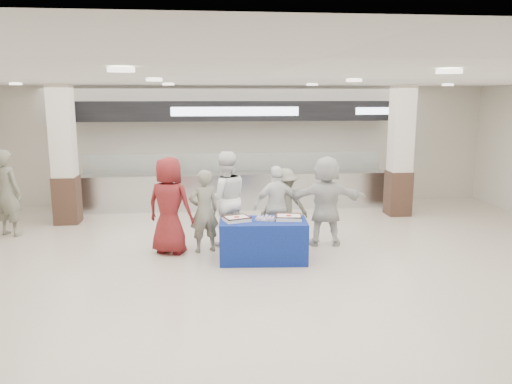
{
  "coord_description": "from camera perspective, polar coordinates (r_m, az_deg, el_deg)",
  "views": [
    {
      "loc": [
        -0.79,
        -7.57,
        2.95
      ],
      "look_at": [
        0.16,
        1.6,
        1.16
      ],
      "focal_mm": 35.0,
      "sensor_mm": 36.0,
      "label": 1
    }
  ],
  "objects": [
    {
      "name": "column_left",
      "position": [
        12.28,
        -21.08,
        3.63
      ],
      "size": [
        0.55,
        0.55,
        3.2
      ],
      "color": "#382219",
      "rests_on": "ground"
    },
    {
      "name": "chef_tall",
      "position": [
        9.85,
        -3.53,
        -0.78
      ],
      "size": [
        1.02,
        0.86,
        1.88
      ],
      "primitive_type": "imported",
      "rotation": [
        0.0,
        0.0,
        3.32
      ],
      "color": "white",
      "rests_on": "ground"
    },
    {
      "name": "display_table",
      "position": [
        9.02,
        0.85,
        -5.57
      ],
      "size": [
        1.6,
        0.9,
        0.75
      ],
      "primitive_type": "cube",
      "rotation": [
        0.0,
        0.0,
        -0.08
      ],
      "color": "navy",
      "rests_on": "ground"
    },
    {
      "name": "soldier_b",
      "position": [
        10.11,
        3.24,
        -1.56
      ],
      "size": [
        0.98,
        0.57,
        1.51
      ],
      "primitive_type": "imported",
      "rotation": [
        0.0,
        0.0,
        3.13
      ],
      "color": "slate",
      "rests_on": "ground"
    },
    {
      "name": "chef_short",
      "position": [
        9.88,
        2.41,
        -1.58
      ],
      "size": [
        0.98,
        0.53,
        1.59
      ],
      "primitive_type": "imported",
      "rotation": [
        0.0,
        0.0,
        3.3
      ],
      "color": "white",
      "rests_on": "ground"
    },
    {
      "name": "column_right",
      "position": [
        12.79,
        16.15,
        4.2
      ],
      "size": [
        0.55,
        0.55,
        3.2
      ],
      "color": "#382219",
      "rests_on": "ground"
    },
    {
      "name": "soldier_a",
      "position": [
        9.49,
        -5.97,
        -2.19
      ],
      "size": [
        0.67,
        0.54,
        1.59
      ],
      "primitive_type": "imported",
      "rotation": [
        0.0,
        0.0,
        3.46
      ],
      "color": "slate",
      "rests_on": "ground"
    },
    {
      "name": "civilian_white",
      "position": [
        9.96,
        7.98,
        -0.99
      ],
      "size": [
        1.71,
        0.68,
        1.8
      ],
      "primitive_type": "imported",
      "rotation": [
        0.0,
        0.0,
        3.05
      ],
      "color": "silver",
      "rests_on": "ground"
    },
    {
      "name": "sheet_cake_left",
      "position": [
        8.88,
        -2.21,
        -3.03
      ],
      "size": [
        0.52,
        0.46,
        0.09
      ],
      "color": "white",
      "rests_on": "display_table"
    },
    {
      "name": "ground",
      "position": [
        8.16,
        0.02,
        -10.18
      ],
      "size": [
        14.0,
        14.0,
        0.0
      ],
      "primitive_type": "plane",
      "color": "beige",
      "rests_on": "ground"
    },
    {
      "name": "sheet_cake_right",
      "position": [
        8.99,
        3.77,
        -2.87
      ],
      "size": [
        0.5,
        0.42,
        0.1
      ],
      "color": "white",
      "rests_on": "display_table"
    },
    {
      "name": "cupcake_tray",
      "position": [
        8.95,
        1.08,
        -3.03
      ],
      "size": [
        0.41,
        0.36,
        0.06
      ],
      "color": "#A4A3A8",
      "rests_on": "display_table"
    },
    {
      "name": "civilian_maroon",
      "position": [
        9.47,
        -9.86,
        -1.54
      ],
      "size": [
        1.06,
        0.9,
        1.84
      ],
      "primitive_type": "imported",
      "rotation": [
        0.0,
        0.0,
        2.72
      ],
      "color": "maroon",
      "rests_on": "ground"
    },
    {
      "name": "serving_line",
      "position": [
        13.12,
        -2.41,
        3.15
      ],
      "size": [
        8.7,
        0.85,
        2.8
      ],
      "color": "silver",
      "rests_on": "ground"
    },
    {
      "name": "soldier_bg",
      "position": [
        11.75,
        -26.56,
        -0.09
      ],
      "size": [
        0.8,
        0.69,
        1.85
      ],
      "primitive_type": "imported",
      "rotation": [
        0.0,
        0.0,
        2.69
      ],
      "color": "slate",
      "rests_on": "ground"
    }
  ]
}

